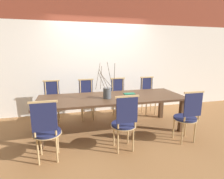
# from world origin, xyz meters

# --- Properties ---
(ground_plane) EXTENTS (16.00, 16.00, 0.00)m
(ground_plane) POSITION_xyz_m (0.00, 0.00, 0.00)
(ground_plane) COLOR olive
(wall_rear) EXTENTS (12.00, 0.06, 3.20)m
(wall_rear) POSITION_xyz_m (0.00, 1.33, 1.60)
(wall_rear) COLOR white
(wall_rear) RESTS_ON ground_plane
(dining_table) EXTENTS (2.93, 1.03, 0.72)m
(dining_table) POSITION_xyz_m (0.00, 0.00, 0.65)
(dining_table) COLOR #4C3321
(dining_table) RESTS_ON ground_plane
(chair_near_leftend) EXTENTS (0.42, 0.42, 0.97)m
(chair_near_leftend) POSITION_xyz_m (-1.18, -0.80, 0.51)
(chair_near_leftend) COLOR #1E234C
(chair_near_leftend) RESTS_ON ground_plane
(chair_near_left) EXTENTS (0.42, 0.42, 0.97)m
(chair_near_left) POSITION_xyz_m (0.01, -0.80, 0.51)
(chair_near_left) COLOR #1E234C
(chair_near_left) RESTS_ON ground_plane
(chair_near_center) EXTENTS (0.42, 0.42, 0.97)m
(chair_near_center) POSITION_xyz_m (1.18, -0.80, 0.51)
(chair_near_center) COLOR #1E234C
(chair_near_center) RESTS_ON ground_plane
(chair_far_leftend) EXTENTS (0.42, 0.42, 0.97)m
(chair_far_leftend) POSITION_xyz_m (-1.23, 0.80, 0.51)
(chair_far_leftend) COLOR #1E234C
(chair_far_leftend) RESTS_ON ground_plane
(chair_far_left) EXTENTS (0.42, 0.42, 0.97)m
(chair_far_left) POSITION_xyz_m (-0.43, 0.80, 0.51)
(chair_far_left) COLOR #1E234C
(chair_far_left) RESTS_ON ground_plane
(chair_far_center) EXTENTS (0.42, 0.42, 0.97)m
(chair_far_center) POSITION_xyz_m (0.38, 0.80, 0.51)
(chair_far_center) COLOR #1E234C
(chair_far_center) RESTS_ON ground_plane
(chair_far_right) EXTENTS (0.42, 0.42, 0.97)m
(chair_far_right) POSITION_xyz_m (1.19, 0.80, 0.51)
(chair_far_right) COLOR #1E234C
(chair_far_right) RESTS_ON ground_plane
(vase_centerpiece) EXTENTS (0.41, 0.41, 0.71)m
(vase_centerpiece) POSITION_xyz_m (-0.12, -0.10, 0.84)
(vase_centerpiece) COLOR #4C5156
(vase_centerpiece) RESTS_ON dining_table
(book_stack) EXTENTS (0.24, 0.15, 0.01)m
(book_stack) POSITION_xyz_m (0.42, 0.14, 0.73)
(book_stack) COLOR #1E6B4C
(book_stack) RESTS_ON dining_table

